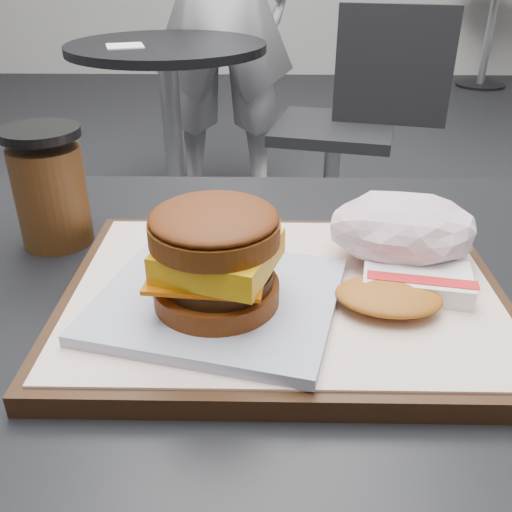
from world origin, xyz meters
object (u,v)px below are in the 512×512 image
(coffee_cup, at_px, (51,191))
(neighbor_chair, at_px, (354,115))
(serving_tray, at_px, (284,297))
(breakfast_sandwich, at_px, (217,267))
(neighbor_table, at_px, (170,100))
(crumpled_wrapper, at_px, (403,229))
(customer_table, at_px, (262,441))
(hash_brown, at_px, (404,287))

(coffee_cup, height_order, neighbor_chair, coffee_cup)
(serving_tray, xyz_separation_m, coffee_cup, (-0.24, 0.12, 0.05))
(breakfast_sandwich, relative_size, neighbor_table, 0.30)
(serving_tray, distance_m, neighbor_chair, 1.67)
(crumpled_wrapper, bearing_deg, customer_table, -164.26)
(customer_table, height_order, serving_tray, serving_tray)
(customer_table, relative_size, breakfast_sandwich, 3.56)
(customer_table, xyz_separation_m, neighbor_table, (-0.35, 1.65, -0.03))
(breakfast_sandwich, distance_m, coffee_cup, 0.24)
(customer_table, xyz_separation_m, serving_tray, (0.02, -0.02, 0.20))
(serving_tray, bearing_deg, crumpled_wrapper, 26.11)
(breakfast_sandwich, height_order, hash_brown, breakfast_sandwich)
(crumpled_wrapper, bearing_deg, neighbor_chair, 83.18)
(crumpled_wrapper, relative_size, neighbor_chair, 0.15)
(breakfast_sandwich, height_order, coffee_cup, coffee_cup)
(crumpled_wrapper, xyz_separation_m, neighbor_table, (-0.48, 1.61, -0.27))
(hash_brown, height_order, crumpled_wrapper, crumpled_wrapper)
(breakfast_sandwich, height_order, neighbor_chair, breakfast_sandwich)
(customer_table, bearing_deg, neighbor_table, 101.98)
(hash_brown, relative_size, neighbor_table, 0.17)
(coffee_cup, bearing_deg, hash_brown, -22.09)
(coffee_cup, xyz_separation_m, neighbor_chair, (0.54, 1.50, -0.32))
(customer_table, distance_m, neighbor_table, 1.69)
(customer_table, relative_size, neighbor_chair, 0.91)
(neighbor_chair, bearing_deg, breakfast_sandwich, -102.02)
(breakfast_sandwich, distance_m, neighbor_table, 1.75)
(coffee_cup, distance_m, neighbor_table, 1.58)
(neighbor_chair, bearing_deg, hash_brown, -96.92)
(serving_tray, bearing_deg, neighbor_table, 102.45)
(serving_tray, bearing_deg, coffee_cup, 153.01)
(breakfast_sandwich, bearing_deg, coffee_cup, 139.59)
(breakfast_sandwich, distance_m, hash_brown, 0.16)
(serving_tray, xyz_separation_m, neighbor_chair, (0.30, 1.62, -0.27))
(serving_tray, bearing_deg, customer_table, 135.42)
(crumpled_wrapper, height_order, neighbor_table, crumpled_wrapper)
(customer_table, relative_size, hash_brown, 6.35)
(neighbor_chair, bearing_deg, neighbor_table, 176.31)
(customer_table, xyz_separation_m, neighbor_chair, (0.32, 1.61, -0.07))
(coffee_cup, bearing_deg, crumpled_wrapper, -10.89)
(coffee_cup, bearing_deg, customer_table, -25.17)
(hash_brown, height_order, coffee_cup, coffee_cup)
(breakfast_sandwich, distance_m, crumpled_wrapper, 0.19)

